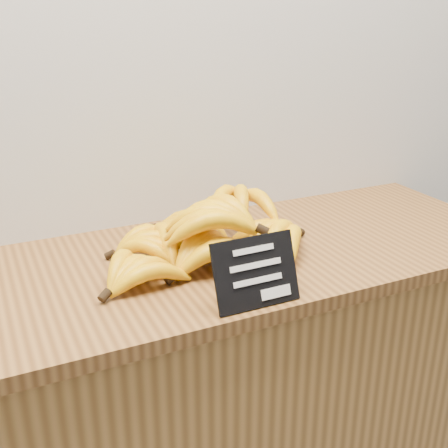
# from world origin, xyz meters

# --- Properties ---
(counter) EXTENTS (1.52, 0.50, 0.90)m
(counter) POSITION_xyz_m (0.12, 2.75, 0.45)
(counter) COLOR #9F6F33
(counter) RESTS_ON ground
(counter_top) EXTENTS (1.45, 0.54, 0.03)m
(counter_top) POSITION_xyz_m (0.12, 2.75, 0.92)
(counter_top) COLOR brown
(counter_top) RESTS_ON counter
(chalkboard_sign) EXTENTS (0.16, 0.05, 0.12)m
(chalkboard_sign) POSITION_xyz_m (0.10, 2.52, 0.99)
(chalkboard_sign) COLOR black
(chalkboard_sign) RESTS_ON counter_top
(banana_pile) EXTENTS (0.52, 0.33, 0.13)m
(banana_pile) POSITION_xyz_m (0.11, 2.74, 0.98)
(banana_pile) COLOR #F3B709
(banana_pile) RESTS_ON counter_top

